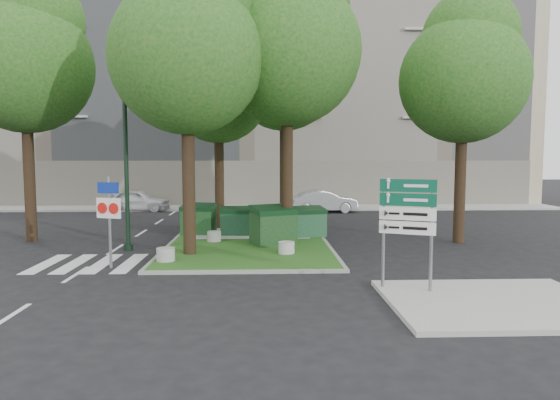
{
  "coord_description": "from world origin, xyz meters",
  "views": [
    {
      "loc": [
        1.03,
        -14.76,
        3.49
      ],
      "look_at": [
        1.64,
        2.3,
        2.0
      ],
      "focal_mm": 32.0,
      "sensor_mm": 36.0,
      "label": 1
    }
  ],
  "objects_px": {
    "street_lamp": "(126,143)",
    "traffic_sign_pole": "(109,210)",
    "tree_median_far": "(286,65)",
    "directional_sign": "(407,216)",
    "tree_street_right": "(465,68)",
    "bollard_mid": "(214,236)",
    "dumpster_b": "(235,221)",
    "dumpster_d": "(309,222)",
    "tree_median_mid": "(220,82)",
    "tree_median_near_left": "(189,43)",
    "car_silver": "(324,201)",
    "tree_median_near_right": "(290,38)",
    "litter_bin": "(282,214)",
    "dumpster_a": "(199,219)",
    "bollard_left": "(166,254)",
    "car_white": "(138,200)",
    "dumpster_c": "(273,225)",
    "tree_street_left": "(27,53)",
    "bollard_right": "(286,247)"
  },
  "relations": [
    {
      "from": "bollard_left",
      "to": "street_lamp",
      "type": "xyz_separation_m",
      "value": [
        -1.87,
        2.52,
        3.64
      ]
    },
    {
      "from": "tree_median_near_left",
      "to": "dumpster_d",
      "type": "distance_m",
      "value": 8.71
    },
    {
      "from": "tree_street_right",
      "to": "directional_sign",
      "type": "distance_m",
      "value": 9.98
    },
    {
      "from": "tree_median_far",
      "to": "directional_sign",
      "type": "height_order",
      "value": "tree_median_far"
    },
    {
      "from": "tree_median_near_left",
      "to": "bollard_left",
      "type": "distance_m",
      "value": 7.13
    },
    {
      "from": "tree_street_right",
      "to": "bollard_mid",
      "type": "relative_size",
      "value": 18.26
    },
    {
      "from": "street_lamp",
      "to": "car_silver",
      "type": "distance_m",
      "value": 15.54
    },
    {
      "from": "tree_street_left",
      "to": "bollard_left",
      "type": "relative_size",
      "value": 18.66
    },
    {
      "from": "tree_median_mid",
      "to": "dumpster_c",
      "type": "distance_m",
      "value": 8.12
    },
    {
      "from": "tree_street_left",
      "to": "dumpster_b",
      "type": "xyz_separation_m",
      "value": [
        8.26,
        0.69,
        -6.95
      ]
    },
    {
      "from": "tree_median_near_left",
      "to": "tree_median_mid",
      "type": "relative_size",
      "value": 1.05
    },
    {
      "from": "tree_median_near_left",
      "to": "traffic_sign_pole",
      "type": "distance_m",
      "value": 6.19
    },
    {
      "from": "dumpster_b",
      "to": "litter_bin",
      "type": "bearing_deg",
      "value": 62.64
    },
    {
      "from": "car_white",
      "to": "dumpster_b",
      "type": "bearing_deg",
      "value": -140.79
    },
    {
      "from": "car_white",
      "to": "bollard_left",
      "type": "bearing_deg",
      "value": -156.51
    },
    {
      "from": "bollard_left",
      "to": "bollard_mid",
      "type": "distance_m",
      "value": 3.9
    },
    {
      "from": "tree_street_right",
      "to": "street_lamp",
      "type": "distance_m",
      "value": 13.46
    },
    {
      "from": "street_lamp",
      "to": "traffic_sign_pole",
      "type": "bearing_deg",
      "value": -85.31
    },
    {
      "from": "tree_street_left",
      "to": "bollard_left",
      "type": "bearing_deg",
      "value": -37.1
    },
    {
      "from": "dumpster_c",
      "to": "bollard_mid",
      "type": "bearing_deg",
      "value": 138.48
    },
    {
      "from": "tree_median_mid",
      "to": "dumpster_c",
      "type": "relative_size",
      "value": 5.14
    },
    {
      "from": "bollard_right",
      "to": "directional_sign",
      "type": "height_order",
      "value": "directional_sign"
    },
    {
      "from": "dumpster_b",
      "to": "dumpster_d",
      "type": "distance_m",
      "value": 3.21
    },
    {
      "from": "tree_median_mid",
      "to": "tree_street_right",
      "type": "height_order",
      "value": "tree_street_right"
    },
    {
      "from": "tree_median_far",
      "to": "dumpster_c",
      "type": "relative_size",
      "value": 6.13
    },
    {
      "from": "tree_median_far",
      "to": "car_white",
      "type": "bearing_deg",
      "value": 149.75
    },
    {
      "from": "tree_median_near_right",
      "to": "litter_bin",
      "type": "bearing_deg",
      "value": 90.08
    },
    {
      "from": "tree_median_near_left",
      "to": "traffic_sign_pole",
      "type": "xyz_separation_m",
      "value": [
        -2.31,
        -1.73,
        -5.47
      ]
    },
    {
      "from": "tree_median_mid",
      "to": "tree_street_left",
      "type": "relative_size",
      "value": 0.91
    },
    {
      "from": "tree_median_near_right",
      "to": "tree_median_far",
      "type": "xyz_separation_m",
      "value": [
        0.2,
        7.5,
        0.33
      ]
    },
    {
      "from": "tree_median_far",
      "to": "bollard_right",
      "type": "relative_size",
      "value": 21.1
    },
    {
      "from": "tree_median_near_left",
      "to": "tree_street_left",
      "type": "xyz_separation_m",
      "value": [
        -7.0,
        3.5,
        0.33
      ]
    },
    {
      "from": "tree_median_mid",
      "to": "car_white",
      "type": "bearing_deg",
      "value": 125.8
    },
    {
      "from": "dumpster_b",
      "to": "bollard_left",
      "type": "relative_size",
      "value": 2.29
    },
    {
      "from": "tree_median_mid",
      "to": "dumpster_d",
      "type": "bearing_deg",
      "value": -36.58
    },
    {
      "from": "dumpster_b",
      "to": "directional_sign",
      "type": "height_order",
      "value": "directional_sign"
    },
    {
      "from": "bollard_left",
      "to": "directional_sign",
      "type": "distance_m",
      "value": 7.9
    },
    {
      "from": "dumpster_b",
      "to": "dumpster_d",
      "type": "height_order",
      "value": "dumpster_d"
    },
    {
      "from": "tree_median_near_left",
      "to": "tree_street_right",
      "type": "relative_size",
      "value": 1.05
    },
    {
      "from": "dumpster_a",
      "to": "traffic_sign_pole",
      "type": "relative_size",
      "value": 0.55
    },
    {
      "from": "tree_median_near_right",
      "to": "dumpster_b",
      "type": "xyz_separation_m",
      "value": [
        -2.24,
        2.19,
        -7.29
      ]
    },
    {
      "from": "tree_street_right",
      "to": "dumpster_a",
      "type": "distance_m",
      "value": 12.65
    },
    {
      "from": "tree_street_right",
      "to": "dumpster_c",
      "type": "xyz_separation_m",
      "value": [
        -7.64,
        -0.77,
        -6.14
      ]
    },
    {
      "from": "tree_median_near_right",
      "to": "traffic_sign_pole",
      "type": "xyz_separation_m",
      "value": [
        -5.81,
        -3.73,
        -6.14
      ]
    },
    {
      "from": "dumpster_b",
      "to": "bollard_right",
      "type": "xyz_separation_m",
      "value": [
        2.02,
        -4.32,
        -0.38
      ]
    },
    {
      "from": "tree_median_far",
      "to": "car_silver",
      "type": "relative_size",
      "value": 2.84
    },
    {
      "from": "traffic_sign_pole",
      "to": "directional_sign",
      "type": "xyz_separation_m",
      "value": [
        8.43,
        -3.21,
        0.14
      ]
    },
    {
      "from": "tree_median_far",
      "to": "directional_sign",
      "type": "xyz_separation_m",
      "value": [
        2.41,
        -14.44,
        -6.34
      ]
    },
    {
      "from": "bollard_mid",
      "to": "directional_sign",
      "type": "height_order",
      "value": "directional_sign"
    },
    {
      "from": "bollard_right",
      "to": "street_lamp",
      "type": "xyz_separation_m",
      "value": [
        -5.84,
        1.38,
        3.65
      ]
    }
  ]
}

